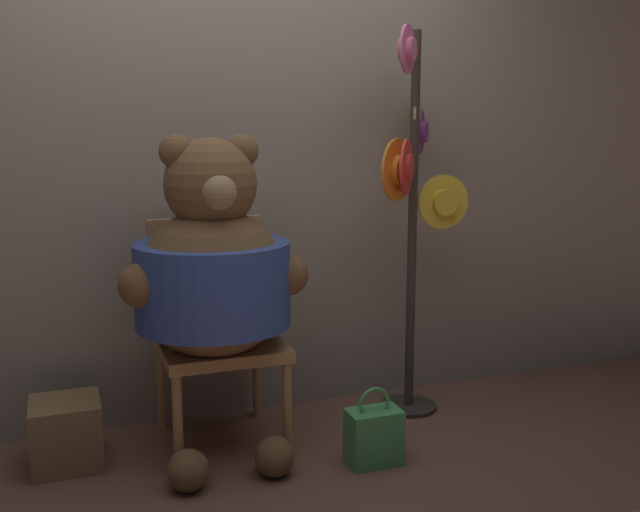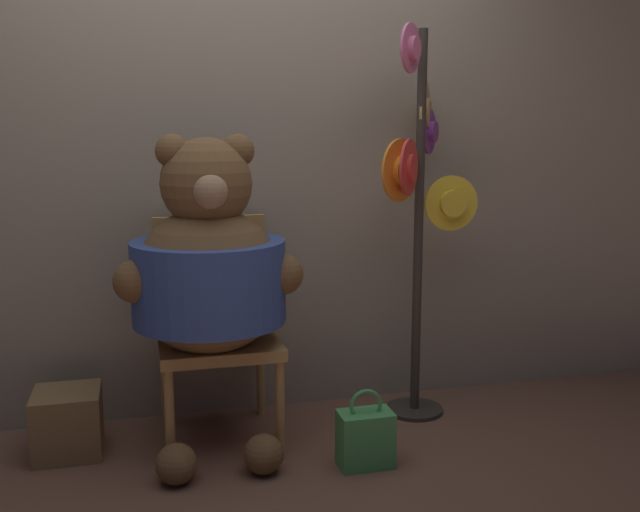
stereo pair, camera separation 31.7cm
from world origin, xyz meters
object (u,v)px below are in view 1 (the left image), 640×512
object	(u,v)px
chair	(215,323)
hat_display_rack	(414,193)
teddy_bear	(213,274)
handbag_on_ground	(374,435)

from	to	relation	value
chair	hat_display_rack	bearing A→B (deg)	-1.19
teddy_bear	handbag_on_ground	distance (m)	0.95
hat_display_rack	handbag_on_ground	world-z (taller)	hat_display_rack
chair	hat_display_rack	xyz separation A→B (m)	(0.97, -0.02, 0.55)
chair	handbag_on_ground	bearing A→B (deg)	-41.79
hat_display_rack	teddy_bear	bearing A→B (deg)	-170.84
chair	handbag_on_ground	distance (m)	0.85
hat_display_rack	handbag_on_ground	size ratio (longest dim) A/B	5.51
chair	handbag_on_ground	size ratio (longest dim) A/B	2.96
chair	teddy_bear	size ratio (longest dim) A/B	0.72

